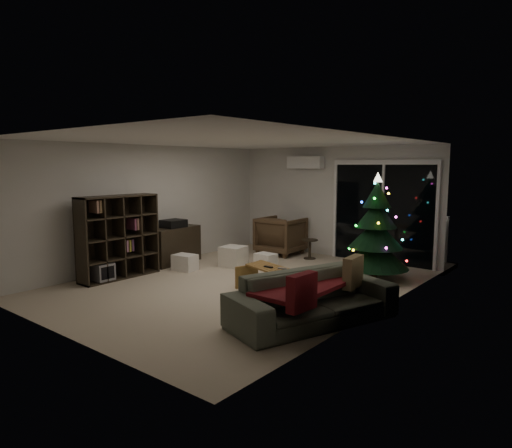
{
  "coord_description": "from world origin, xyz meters",
  "views": [
    {
      "loc": [
        5.16,
        -5.95,
        2.1
      ],
      "look_at": [
        0.1,
        0.3,
        1.05
      ],
      "focal_mm": 32.0,
      "sensor_mm": 36.0,
      "label": 1
    }
  ],
  "objects_px": {
    "coffee_table": "(276,281)",
    "christmas_tree": "(376,227)",
    "media_cabinet": "(174,245)",
    "sofa": "(313,298)",
    "armchair": "(281,235)",
    "bookshelf": "(113,236)"
  },
  "relations": [
    {
      "from": "bookshelf",
      "to": "coffee_table",
      "type": "xyz_separation_m",
      "value": [
        3.07,
        0.99,
        -0.57
      ]
    },
    {
      "from": "armchair",
      "to": "sofa",
      "type": "xyz_separation_m",
      "value": [
        3.11,
        -3.58,
        -0.11
      ]
    },
    {
      "from": "bookshelf",
      "to": "christmas_tree",
      "type": "height_order",
      "value": "christmas_tree"
    },
    {
      "from": "coffee_table",
      "to": "media_cabinet",
      "type": "bearing_deg",
      "value": -172.26
    },
    {
      "from": "armchair",
      "to": "coffee_table",
      "type": "relative_size",
      "value": 0.75
    },
    {
      "from": "sofa",
      "to": "christmas_tree",
      "type": "xyz_separation_m",
      "value": [
        -0.35,
        2.71,
        0.64
      ]
    },
    {
      "from": "coffee_table",
      "to": "christmas_tree",
      "type": "bearing_deg",
      "value": 82.12
    },
    {
      "from": "media_cabinet",
      "to": "christmas_tree",
      "type": "distance_m",
      "value": 4.23
    },
    {
      "from": "sofa",
      "to": "christmas_tree",
      "type": "distance_m",
      "value": 2.81
    },
    {
      "from": "coffee_table",
      "to": "bookshelf",
      "type": "bearing_deg",
      "value": -145.19
    },
    {
      "from": "armchair",
      "to": "media_cabinet",
      "type": "bearing_deg",
      "value": 59.46
    },
    {
      "from": "sofa",
      "to": "coffee_table",
      "type": "height_order",
      "value": "sofa"
    },
    {
      "from": "armchair",
      "to": "sofa",
      "type": "relative_size",
      "value": 0.42
    },
    {
      "from": "bookshelf",
      "to": "sofa",
      "type": "distance_m",
      "value": 4.32
    },
    {
      "from": "sofa",
      "to": "christmas_tree",
      "type": "bearing_deg",
      "value": 27.12
    },
    {
      "from": "bookshelf",
      "to": "christmas_tree",
      "type": "distance_m",
      "value": 4.89
    },
    {
      "from": "bookshelf",
      "to": "christmas_tree",
      "type": "relative_size",
      "value": 0.79
    },
    {
      "from": "armchair",
      "to": "sofa",
      "type": "distance_m",
      "value": 4.74
    },
    {
      "from": "media_cabinet",
      "to": "sofa",
      "type": "xyz_separation_m",
      "value": [
        4.3,
        -1.33,
        -0.05
      ]
    },
    {
      "from": "bookshelf",
      "to": "coffee_table",
      "type": "distance_m",
      "value": 3.28
    },
    {
      "from": "media_cabinet",
      "to": "armchair",
      "type": "height_order",
      "value": "armchair"
    },
    {
      "from": "media_cabinet",
      "to": "armchair",
      "type": "relative_size",
      "value": 1.27
    }
  ]
}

